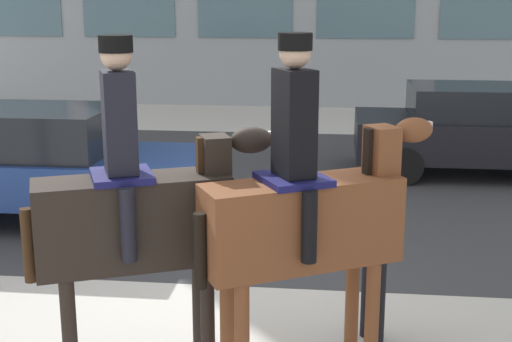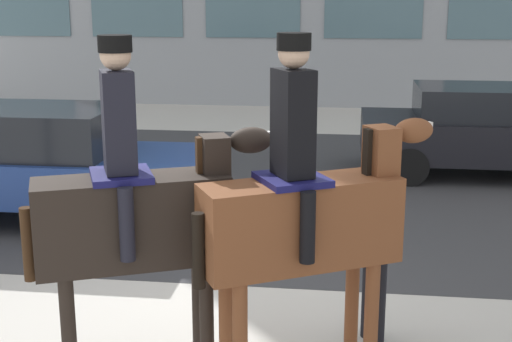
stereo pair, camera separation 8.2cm
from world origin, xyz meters
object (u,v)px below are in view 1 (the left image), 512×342
object	(u,v)px
mounted_horse_companion	(306,213)
street_car_far_lane	(474,129)
mounted_horse_lead	(137,212)
street_car_near_lane	(33,162)
pedestrian_bystander	(374,239)

from	to	relation	value
mounted_horse_companion	street_car_far_lane	xyz separation A→B (m)	(2.50, 7.06, -0.63)
mounted_horse_lead	street_car_far_lane	distance (m)	8.09
mounted_horse_companion	street_car_near_lane	bearing A→B (deg)	106.38
mounted_horse_companion	street_car_near_lane	world-z (taller)	mounted_horse_companion
mounted_horse_lead	street_car_far_lane	world-z (taller)	mounted_horse_lead
mounted_horse_lead	pedestrian_bystander	xyz separation A→B (m)	(1.79, 0.88, -0.45)
mounted_horse_companion	street_car_far_lane	size ratio (longest dim) A/B	0.68
mounted_horse_companion	street_car_near_lane	size ratio (longest dim) A/B	0.60
street_car_far_lane	mounted_horse_lead	bearing A→B (deg)	-117.61
pedestrian_bystander	street_car_far_lane	distance (m)	6.56
street_car_near_lane	mounted_horse_companion	bearing A→B (deg)	-45.11
street_car_far_lane	pedestrian_bystander	bearing A→B (deg)	-107.26
pedestrian_bystander	mounted_horse_companion	bearing A→B (deg)	28.83
mounted_horse_companion	street_car_far_lane	world-z (taller)	mounted_horse_companion
mounted_horse_lead	pedestrian_bystander	world-z (taller)	mounted_horse_lead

